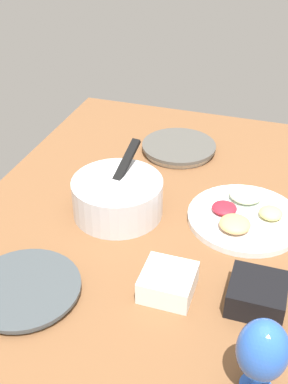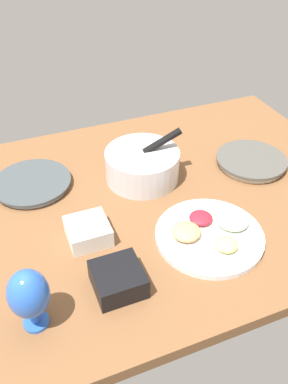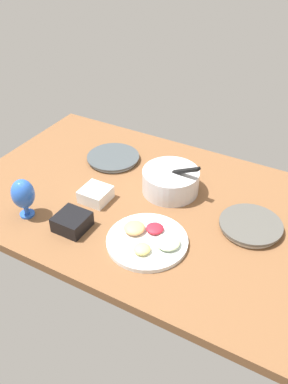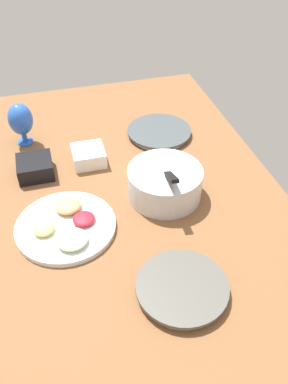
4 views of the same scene
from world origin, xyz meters
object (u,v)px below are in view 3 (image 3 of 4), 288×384
Objects in this scene: mixing_bowl at (171,180)px; square_bowl_black at (72,221)px; fruit_platter at (148,240)px; hurricane_glass_blue at (23,195)px; square_bowl_white at (96,194)px; dinner_plate_right at (251,226)px; dinner_plate_left at (113,158)px.

square_bowl_black is at bearing -119.04° from mixing_bowl.
fruit_platter is 53.75cm from hurricane_glass_blue.
hurricane_glass_blue is at bearing -130.42° from square_bowl_white.
square_bowl_black is (-30.56, -7.19, 1.97)cm from fruit_platter.
square_bowl_black is at bearing -151.24° from dinner_plate_right.
fruit_platter is 35.23cm from square_bowl_white.
dinner_plate_left is 52.49cm from square_bowl_black.
dinner_plate_left is 54.94cm from hurricane_glass_blue.
hurricane_glass_blue reaches higher than dinner_plate_left.
square_bowl_white reaches higher than dinner_plate_right.
square_bowl_black reaches higher than dinner_plate_left.
mixing_bowl is at bearing 169.43° from dinner_plate_right.
square_bowl_white reaches higher than fruit_platter.
square_bowl_black reaches higher than square_bowl_white.
dinner_plate_right is (75.56, -16.52, 0.30)cm from dinner_plate_left.
mixing_bowl is at bearing 44.84° from hurricane_glass_blue.
dinner_plate_right is at bearing 23.79° from hurricane_glass_blue.
hurricane_glass_blue is (-8.29, -53.49, 9.39)cm from dinner_plate_left.
hurricane_glass_blue is 1.41× the size of square_bowl_black.
mixing_bowl is 35.42cm from fruit_platter.
hurricane_glass_blue is 30.48cm from square_bowl_white.
square_bowl_black reaches higher than dinner_plate_right.
square_bowl_black is (21.48, 2.74, -7.11)cm from hurricane_glass_blue.
dinner_plate_right is 2.12× the size of square_bowl_white.
dinner_plate_right is 0.80× the size of fruit_platter.
fruit_platter is at bearing -139.64° from dinner_plate_right.
square_bowl_white is (10.87, -30.99, 1.98)cm from dinner_plate_left.
square_bowl_black is (-62.37, -34.23, 1.98)cm from dinner_plate_right.
fruit_platter is 2.53× the size of square_bowl_black.
mixing_bowl is at bearing 60.96° from square_bowl_black.
fruit_platter is at bearing -20.94° from square_bowl_white.
dinner_plate_left is at bearing 165.77° from mixing_bowl.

